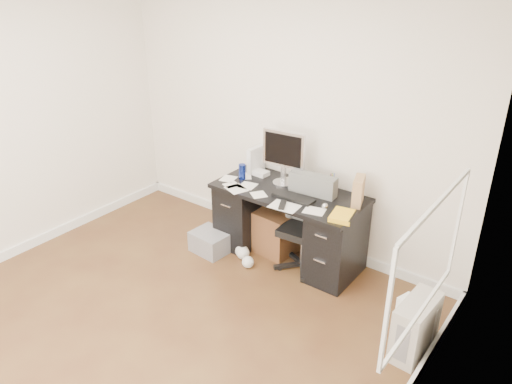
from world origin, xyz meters
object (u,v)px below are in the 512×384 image
office_chair (304,225)px  desk (288,223)px  keyboard (293,197)px  wicker_basket (276,229)px  pc_tower (415,327)px  lcd_monitor (284,158)px

office_chair → desk: bearing=158.9°
keyboard → wicker_basket: (-0.31, 0.18, -0.53)m
wicker_basket → desk: bearing=-19.6°
keyboard → pc_tower: bearing=-15.5°
desk → lcd_monitor: bearing=143.5°
keyboard → wicker_basket: 0.64m
desk → wicker_basket: (-0.19, 0.07, -0.17)m
keyboard → office_chair: size_ratio=0.44×
lcd_monitor → pc_tower: lcd_monitor is taller
pc_tower → lcd_monitor: bearing=162.0°
lcd_monitor → keyboard: lcd_monitor is taller
lcd_monitor → pc_tower: 1.98m
desk → wicker_basket: size_ratio=3.26×
office_chair → wicker_basket: bearing=157.4°
keyboard → lcd_monitor: bearing=142.3°
lcd_monitor → pc_tower: (1.69, -0.66, -0.80)m
keyboard → wicker_basket: size_ratio=0.90×
lcd_monitor → wicker_basket: lcd_monitor is taller
desk → pc_tower: 1.65m
pc_tower → wicker_basket: bearing=163.6°
wicker_basket → lcd_monitor: bearing=35.7°
lcd_monitor → office_chair: (0.37, -0.17, -0.56)m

